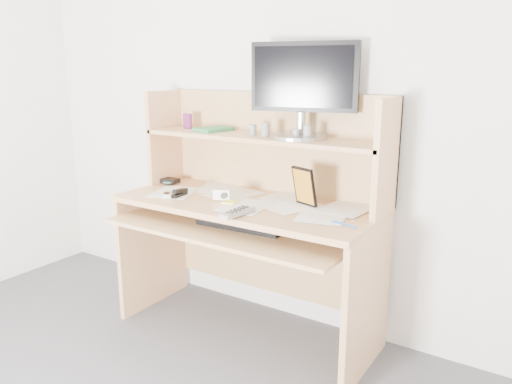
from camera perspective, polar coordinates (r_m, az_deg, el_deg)
The scene contains 19 objects.
back_wall at distance 2.79m, azimuth 2.51°, elevation 10.31°, with size 3.60×0.04×2.50m, color white.
desk at distance 2.68m, azimuth -0.21°, elevation -1.88°, with size 1.40×0.70×1.30m.
paper_clutter at distance 2.60m, azimuth -1.17°, elevation -1.04°, with size 1.32×0.54×0.01m, color white.
keyboard at distance 2.51m, azimuth -1.54°, elevation -3.68°, with size 0.47×0.19×0.03m.
tv_remote at distance 2.35m, azimuth -2.13°, elevation -2.35°, with size 0.06×0.20×0.02m, color #979792.
flip_phone at distance 2.73m, azimuth -10.04°, elevation -0.24°, with size 0.05×0.09×0.02m, color silver.
stapler at distance 2.74m, azimuth -8.78°, elevation -0.01°, with size 0.03×0.12×0.04m, color black.
wallet at distance 3.05m, azimuth -9.77°, elevation 1.29°, with size 0.10×0.08×0.02m, color black.
sticky_note_pad at distance 2.58m, azimuth -2.97°, elevation -1.17°, with size 0.07×0.07×0.01m, color #FFF843.
digital_camera at distance 2.62m, azimuth -3.91°, elevation -0.29°, with size 0.09×0.04×0.06m, color silver.
game_case at distance 2.50m, azimuth 5.54°, elevation 0.64°, with size 0.14×0.02×0.20m, color black.
blue_pen at distance 2.23m, azimuth 10.07°, elevation -3.63°, with size 0.01×0.01×0.13m, color blue.
card_box at distance 2.98m, azimuth -7.82°, elevation 8.02°, with size 0.06×0.02×0.09m, color maroon.
shelf_book at distance 2.86m, azimuth -4.86°, elevation 7.16°, with size 0.14×0.20×0.02m, color #388C47.
chip_stack_a at distance 2.66m, azimuth -0.38°, elevation 7.11°, with size 0.04×0.04×0.06m, color black.
chip_stack_b at distance 2.61m, azimuth 1.07°, elevation 7.13°, with size 0.04×0.04×0.07m, color white.
chip_stack_c at distance 2.53m, azimuth 4.61°, elevation 6.62°, with size 0.04×0.04×0.05m, color black.
chip_stack_d at distance 2.50m, azimuth 5.92°, elevation 6.77°, with size 0.04×0.04×0.07m, color white.
monitor at distance 2.56m, azimuth 5.41°, elevation 11.83°, with size 0.55×0.28×0.48m.
Camera 1 is at (1.41, -0.60, 1.42)m, focal length 35.00 mm.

